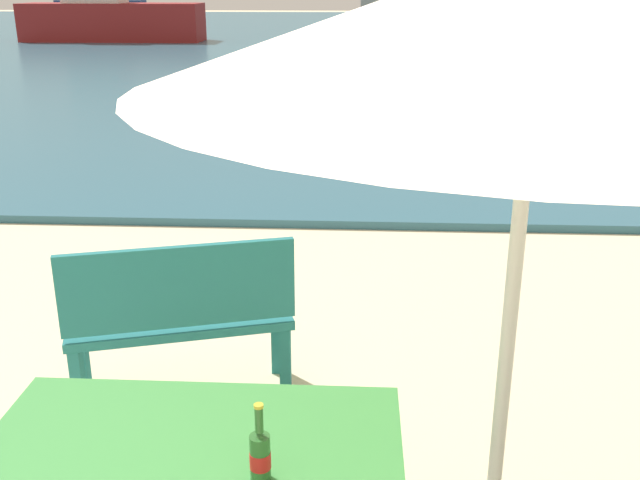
% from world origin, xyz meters
% --- Properties ---
extents(sea_water, '(120.00, 50.00, 0.08)m').
position_xyz_m(sea_water, '(0.00, 30.00, 0.04)').
color(sea_water, '#2D6075').
rests_on(sea_water, ground_plane).
extents(picnic_table_green, '(1.40, 0.80, 0.76)m').
position_xyz_m(picnic_table_green, '(-0.58, 0.50, 0.65)').
color(picnic_table_green, '#3D8C42').
rests_on(picnic_table_green, ground_plane).
extents(beer_bottle_amber, '(0.07, 0.07, 0.26)m').
position_xyz_m(beer_bottle_amber, '(-0.33, 0.34, 0.85)').
color(beer_bottle_amber, '#2D662D').
rests_on(beer_bottle_amber, picnic_table_green).
extents(patio_umbrella, '(2.10, 2.10, 2.30)m').
position_xyz_m(patio_umbrella, '(0.40, 0.42, 2.12)').
color(patio_umbrella, silver).
rests_on(patio_umbrella, ground_plane).
extents(bench_teal_center, '(1.25, 0.68, 0.95)m').
position_xyz_m(bench_teal_center, '(-0.98, 1.96, 0.54)').
color(bench_teal_center, '#237275').
rests_on(bench_teal_center, ground_plane).
extents(swimmer_person, '(0.34, 0.34, 0.41)m').
position_xyz_m(swimmer_person, '(1.48, 8.53, 0.24)').
color(swimmer_person, tan).
rests_on(swimmer_person, sea_water).
extents(boat_tanker, '(6.85, 1.87, 2.49)m').
position_xyz_m(boat_tanker, '(3.19, 43.60, 0.98)').
color(boat_tanker, gray).
rests_on(boat_tanker, sea_water).
extents(boat_sailboat, '(5.27, 1.44, 1.92)m').
position_xyz_m(boat_sailboat, '(-16.04, 44.27, 0.77)').
color(boat_sailboat, navy).
rests_on(boat_sailboat, sea_water).
extents(boat_fishing_trawler, '(6.70, 1.83, 2.44)m').
position_xyz_m(boat_fishing_trawler, '(-9.51, 26.61, 0.96)').
color(boat_fishing_trawler, maroon).
rests_on(boat_fishing_trawler, sea_water).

